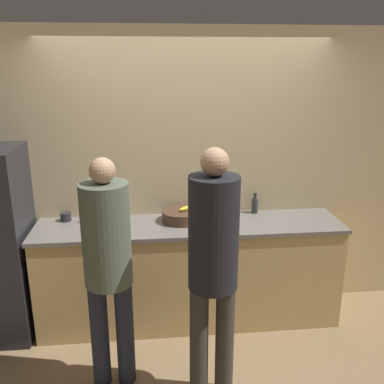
% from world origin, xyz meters
% --- Properties ---
extents(ground_plane, '(14.00, 14.00, 0.00)m').
position_xyz_m(ground_plane, '(0.00, 0.00, 0.00)').
color(ground_plane, '#8C704C').
extents(wall_back, '(5.20, 0.06, 2.60)m').
position_xyz_m(wall_back, '(0.00, 0.65, 1.30)').
color(wall_back, '#D6BC8C').
rests_on(wall_back, ground_plane).
extents(counter, '(2.68, 0.63, 0.94)m').
position_xyz_m(counter, '(0.00, 0.35, 0.47)').
color(counter, tan).
rests_on(counter, ground_plane).
extents(person_left, '(0.33, 0.33, 1.72)m').
position_xyz_m(person_left, '(-0.64, -0.42, 1.01)').
color(person_left, '#232838').
rests_on(person_left, ground_plane).
extents(person_center, '(0.33, 0.33, 1.80)m').
position_xyz_m(person_center, '(0.06, -0.62, 1.07)').
color(person_center, '#38332D').
rests_on(person_center, ground_plane).
extents(fruit_bowl, '(0.34, 0.34, 0.14)m').
position_xyz_m(fruit_bowl, '(-0.07, 0.41, 0.99)').
color(fruit_bowl, '#4C3323').
rests_on(fruit_bowl, counter).
extents(utensil_crock, '(0.13, 0.13, 0.30)m').
position_xyz_m(utensil_crock, '(-0.77, 0.44, 1.01)').
color(utensil_crock, '#3D424C').
rests_on(utensil_crock, counter).
extents(bottle_dark, '(0.06, 0.06, 0.19)m').
position_xyz_m(bottle_dark, '(0.63, 0.56, 1.02)').
color(bottle_dark, '#333338').
rests_on(bottle_dark, counter).
extents(cup_black, '(0.09, 0.09, 0.08)m').
position_xyz_m(cup_black, '(-1.09, 0.53, 0.98)').
color(cup_black, '#28282D').
rests_on(cup_black, counter).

